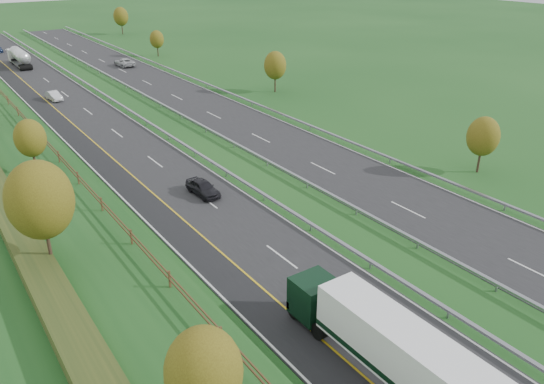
# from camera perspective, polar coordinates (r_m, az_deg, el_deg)

# --- Properties ---
(ground) EXTENTS (400.00, 400.00, 0.00)m
(ground) POSITION_cam_1_polar(r_m,az_deg,el_deg) (69.30, -9.96, 6.37)
(ground) COLOR #184519
(ground) RESTS_ON ground
(near_carriageway) EXTENTS (10.50, 200.00, 0.04)m
(near_carriageway) POSITION_cam_1_polar(r_m,az_deg,el_deg) (71.12, -17.56, 6.07)
(near_carriageway) COLOR black
(near_carriageway) RESTS_ON ground
(far_carriageway) EXTENTS (10.50, 200.00, 0.04)m
(far_carriageway) POSITION_cam_1_polar(r_m,az_deg,el_deg) (77.20, -5.84, 8.54)
(far_carriageway) COLOR black
(far_carriageway) RESTS_ON ground
(hard_shoulder) EXTENTS (3.00, 200.00, 0.04)m
(hard_shoulder) POSITION_cam_1_polar(r_m,az_deg,el_deg) (70.21, -20.45, 5.42)
(hard_shoulder) COLOR black
(hard_shoulder) RESTS_ON ground
(lane_markings) EXTENTS (26.75, 200.00, 0.01)m
(lane_markings) POSITION_cam_1_polar(r_m,az_deg,el_deg) (72.98, -12.76, 7.12)
(lane_markings) COLOR silver
(lane_markings) RESTS_ON near_carriageway
(fence_left) EXTENTS (0.12, 189.06, 1.20)m
(fence_left) POSITION_cam_1_polar(r_m,az_deg,el_deg) (68.15, -24.51, 6.58)
(fence_left) COLOR #422B19
(fence_left) RESTS_ON embankment_left
(median_barrier_near) EXTENTS (0.32, 200.00, 0.71)m
(median_barrier_near) POSITION_cam_1_polar(r_m,az_deg,el_deg) (72.68, -13.35, 7.45)
(median_barrier_near) COLOR gray
(median_barrier_near) RESTS_ON ground
(median_barrier_far) EXTENTS (0.32, 200.00, 0.71)m
(median_barrier_far) POSITION_cam_1_polar(r_m,az_deg,el_deg) (74.58, -9.71, 8.21)
(median_barrier_far) COLOR gray
(median_barrier_far) RESTS_ON ground
(outer_barrier_far) EXTENTS (0.32, 200.00, 0.71)m
(outer_barrier_far) POSITION_cam_1_polar(r_m,az_deg,el_deg) (79.88, -2.18, 9.65)
(outer_barrier_far) COLOR gray
(outer_barrier_far) RESTS_ON ground
(trees_far) EXTENTS (8.45, 118.60, 7.12)m
(trees_far) POSITION_cam_1_polar(r_m,az_deg,el_deg) (107.57, -7.44, 15.40)
(trees_far) COLOR #2D2116
(trees_far) RESTS_ON ground
(box_lorry) EXTENTS (2.58, 16.28, 4.06)m
(box_lorry) POSITION_cam_1_polar(r_m,az_deg,el_deg) (29.42, 13.79, -16.75)
(box_lorry) COLOR black
(box_lorry) RESTS_ON near_carriageway
(road_tanker) EXTENTS (2.40, 11.22, 3.46)m
(road_tanker) POSITION_cam_1_polar(r_m,az_deg,el_deg) (118.97, -25.55, 13.00)
(road_tanker) COLOR silver
(road_tanker) RESTS_ON near_carriageway
(car_dark_near) EXTENTS (1.99, 4.43, 1.48)m
(car_dark_near) POSITION_cam_1_polar(r_m,az_deg,el_deg) (50.71, -7.44, 0.48)
(car_dark_near) COLOR black
(car_dark_near) RESTS_ON near_carriageway
(car_silver_mid) EXTENTS (1.88, 4.25, 1.36)m
(car_silver_mid) POSITION_cam_1_polar(r_m,az_deg,el_deg) (89.48, -22.42, 9.55)
(car_silver_mid) COLOR silver
(car_silver_mid) RESTS_ON near_carriageway
(car_oncoming) EXTENTS (2.86, 5.66, 1.54)m
(car_oncoming) POSITION_cam_1_polar(r_m,az_deg,el_deg) (111.90, -15.61, 13.30)
(car_oncoming) COLOR #B6B8BC
(car_oncoming) RESTS_ON far_carriageway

